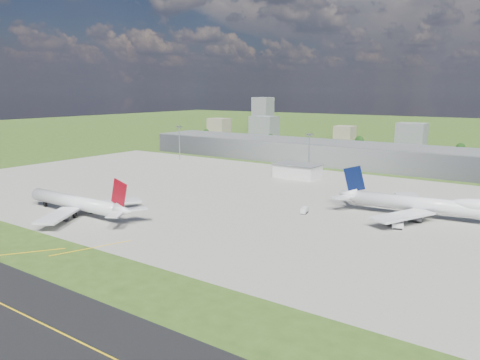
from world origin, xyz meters
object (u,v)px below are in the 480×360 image
Objects in this scene: airliner_red_twin at (78,204)px; tug_yellow at (103,210)px; airliner_blue_quad at (432,206)px; van_white_far at (398,227)px; van_white_near at (304,211)px.

tug_yellow is at bearing -121.41° from airliner_red_twin.
airliner_blue_quad is at bearing 14.87° from tug_yellow.
van_white_far is (-6.88, -23.64, -4.42)m from airliner_blue_quad.
van_white_far is at bearing -112.31° from airliner_blue_quad.
airliner_red_twin reaches higher than van_white_far.
airliner_red_twin is at bearing -153.41° from airliner_blue_quad.
airliner_red_twin reaches higher than tug_yellow.
tug_yellow is at bearing -176.77° from van_white_far.
airliner_red_twin is at bearing -174.16° from van_white_far.
van_white_far is at bearing 7.03° from tug_yellow.
airliner_blue_quad reaches higher than airliner_red_twin.
airliner_red_twin is 131.36m from van_white_far.
van_white_near is 40.21m from van_white_far.
airliner_blue_quad reaches higher than van_white_far.
tug_yellow is 0.86× the size of van_white_far.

